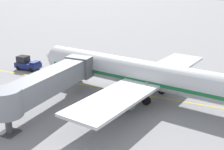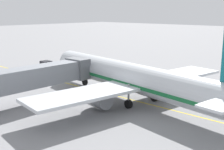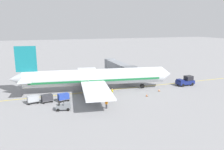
{
  "view_description": "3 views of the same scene",
  "coord_description": "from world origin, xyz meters",
  "px_view_note": "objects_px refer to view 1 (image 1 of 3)",
  "views": [
    {
      "loc": [
        -36.73,
        -14.18,
        15.59
      ],
      "look_at": [
        -3.17,
        1.67,
        3.4
      ],
      "focal_mm": 47.43,
      "sensor_mm": 36.0,
      "label": 1
    },
    {
      "loc": [
        -30.23,
        -25.19,
        11.87
      ],
      "look_at": [
        0.79,
        3.08,
        2.68
      ],
      "focal_mm": 47.34,
      "sensor_mm": 36.0,
      "label": 2
    },
    {
      "loc": [
        47.97,
        -15.37,
        14.89
      ],
      "look_at": [
        0.09,
        2.13,
        3.6
      ],
      "focal_mm": 35.98,
      "sensor_mm": 36.0,
      "label": 3
    }
  ],
  "objects_px": {
    "baggage_cart_front": "(208,87)",
    "safety_cone_nose_right": "(79,71)",
    "baggage_tug_lead": "(217,79)",
    "parked_airliner": "(144,74)",
    "ground_crew_wing_walker": "(140,77)",
    "jet_bridge": "(47,83)",
    "pushback_tractor": "(27,64)",
    "safety_cone_nose_left": "(108,71)",
    "ground_crew_loader": "(173,69)"
  },
  "relations": [
    {
      "from": "pushback_tractor",
      "to": "ground_crew_loader",
      "type": "xyz_separation_m",
      "value": [
        8.58,
        -24.13,
        -0.15
      ]
    },
    {
      "from": "pushback_tractor",
      "to": "safety_cone_nose_right",
      "type": "bearing_deg",
      "value": -75.49
    },
    {
      "from": "safety_cone_nose_left",
      "to": "ground_crew_loader",
      "type": "bearing_deg",
      "value": -69.79
    },
    {
      "from": "pushback_tractor",
      "to": "baggage_cart_front",
      "type": "relative_size",
      "value": 1.49
    },
    {
      "from": "jet_bridge",
      "to": "baggage_tug_lead",
      "type": "xyz_separation_m",
      "value": [
        18.73,
        -17.9,
        -2.75
      ]
    },
    {
      "from": "pushback_tractor",
      "to": "parked_airliner",
      "type": "bearing_deg",
      "value": -97.77
    },
    {
      "from": "safety_cone_nose_right",
      "to": "parked_airliner",
      "type": "bearing_deg",
      "value": -111.85
    },
    {
      "from": "safety_cone_nose_left",
      "to": "parked_airliner",
      "type": "bearing_deg",
      "value": -130.34
    },
    {
      "from": "baggage_tug_lead",
      "to": "safety_cone_nose_left",
      "type": "height_order",
      "value": "baggage_tug_lead"
    },
    {
      "from": "baggage_tug_lead",
      "to": "ground_crew_wing_walker",
      "type": "relative_size",
      "value": 1.6
    },
    {
      "from": "baggage_tug_lead",
      "to": "jet_bridge",
      "type": "bearing_deg",
      "value": 136.31
    },
    {
      "from": "safety_cone_nose_left",
      "to": "pushback_tractor",
      "type": "bearing_deg",
      "value": 109.11
    },
    {
      "from": "baggage_cart_front",
      "to": "baggage_tug_lead",
      "type": "bearing_deg",
      "value": -7.55
    },
    {
      "from": "pushback_tractor",
      "to": "ground_crew_wing_walker",
      "type": "height_order",
      "value": "pushback_tractor"
    },
    {
      "from": "baggage_tug_lead",
      "to": "safety_cone_nose_left",
      "type": "xyz_separation_m",
      "value": [
        -1.97,
        17.89,
        -0.42
      ]
    },
    {
      "from": "safety_cone_nose_left",
      "to": "jet_bridge",
      "type": "bearing_deg",
      "value": 179.97
    },
    {
      "from": "jet_bridge",
      "to": "baggage_cart_front",
      "type": "bearing_deg",
      "value": -51.3
    },
    {
      "from": "ground_crew_wing_walker",
      "to": "safety_cone_nose_right",
      "type": "bearing_deg",
      "value": 88.43
    },
    {
      "from": "parked_airliner",
      "to": "ground_crew_wing_walker",
      "type": "distance_m",
      "value": 6.12
    },
    {
      "from": "jet_bridge",
      "to": "baggage_cart_front",
      "type": "xyz_separation_m",
      "value": [
        13.82,
        -17.24,
        -2.51
      ]
    },
    {
      "from": "baggage_tug_lead",
      "to": "baggage_cart_front",
      "type": "bearing_deg",
      "value": 172.45
    },
    {
      "from": "ground_crew_wing_walker",
      "to": "safety_cone_nose_left",
      "type": "distance_m",
      "value": 7.47
    },
    {
      "from": "ground_crew_loader",
      "to": "safety_cone_nose_left",
      "type": "distance_m",
      "value": 11.14
    },
    {
      "from": "ground_crew_wing_walker",
      "to": "pushback_tractor",
      "type": "bearing_deg",
      "value": 95.73
    },
    {
      "from": "parked_airliner",
      "to": "baggage_cart_front",
      "type": "height_order",
      "value": "parked_airliner"
    },
    {
      "from": "jet_bridge",
      "to": "safety_cone_nose_left",
      "type": "bearing_deg",
      "value": -0.03
    },
    {
      "from": "jet_bridge",
      "to": "ground_crew_loader",
      "type": "xyz_separation_m",
      "value": [
        20.6,
        -10.44,
        -2.51
      ]
    },
    {
      "from": "baggage_cart_front",
      "to": "ground_crew_wing_walker",
      "type": "bearing_deg",
      "value": 88.49
    },
    {
      "from": "parked_airliner",
      "to": "baggage_cart_front",
      "type": "xyz_separation_m",
      "value": [
        4.93,
        -7.96,
        -2.24
      ]
    },
    {
      "from": "pushback_tractor",
      "to": "safety_cone_nose_right",
      "type": "height_order",
      "value": "pushback_tractor"
    },
    {
      "from": "baggage_tug_lead",
      "to": "baggage_cart_front",
      "type": "distance_m",
      "value": 4.97
    },
    {
      "from": "baggage_tug_lead",
      "to": "safety_cone_nose_left",
      "type": "bearing_deg",
      "value": 96.3
    },
    {
      "from": "safety_cone_nose_right",
      "to": "pushback_tractor",
      "type": "bearing_deg",
      "value": 104.51
    },
    {
      "from": "ground_crew_loader",
      "to": "safety_cone_nose_left",
      "type": "relative_size",
      "value": 2.86
    },
    {
      "from": "parked_airliner",
      "to": "safety_cone_nose_left",
      "type": "distance_m",
      "value": 12.51
    },
    {
      "from": "jet_bridge",
      "to": "pushback_tractor",
      "type": "relative_size",
      "value": 3.83
    },
    {
      "from": "parked_airliner",
      "to": "jet_bridge",
      "type": "relative_size",
      "value": 2.19
    },
    {
      "from": "safety_cone_nose_left",
      "to": "safety_cone_nose_right",
      "type": "bearing_deg",
      "value": 117.76
    },
    {
      "from": "ground_crew_loader",
      "to": "baggage_tug_lead",
      "type": "bearing_deg",
      "value": -104.06
    },
    {
      "from": "ground_crew_wing_walker",
      "to": "ground_crew_loader",
      "type": "height_order",
      "value": "same"
    },
    {
      "from": "baggage_cart_front",
      "to": "safety_cone_nose_left",
      "type": "height_order",
      "value": "baggage_cart_front"
    },
    {
      "from": "pushback_tractor",
      "to": "ground_crew_wing_walker",
      "type": "bearing_deg",
      "value": -84.27
    },
    {
      "from": "baggage_tug_lead",
      "to": "ground_crew_wing_walker",
      "type": "bearing_deg",
      "value": 113.0
    },
    {
      "from": "baggage_cart_front",
      "to": "ground_crew_loader",
      "type": "xyz_separation_m",
      "value": [
        6.78,
        6.8,
        0.0
      ]
    },
    {
      "from": "baggage_tug_lead",
      "to": "safety_cone_nose_left",
      "type": "distance_m",
      "value": 18.0
    },
    {
      "from": "ground_crew_loader",
      "to": "safety_cone_nose_right",
      "type": "height_order",
      "value": "ground_crew_loader"
    },
    {
      "from": "baggage_cart_front",
      "to": "safety_cone_nose_right",
      "type": "relative_size",
      "value": 5.05
    },
    {
      "from": "ground_crew_loader",
      "to": "safety_cone_nose_right",
      "type": "relative_size",
      "value": 2.86
    },
    {
      "from": "baggage_tug_lead",
      "to": "safety_cone_nose_right",
      "type": "height_order",
      "value": "baggage_tug_lead"
    },
    {
      "from": "jet_bridge",
      "to": "ground_crew_wing_walker",
      "type": "height_order",
      "value": "jet_bridge"
    }
  ]
}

